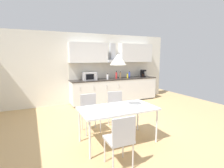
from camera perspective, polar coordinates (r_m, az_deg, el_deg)
The scene contains 17 objects.
ground_plane at distance 4.42m, azimuth -1.02°, elevation -14.46°, with size 9.30×7.96×0.02m, color tan.
wall_back at distance 6.64m, azimuth -10.55°, elevation 4.94°, with size 7.44×0.10×2.60m, color silver.
kitchen_counter at distance 6.84m, azimuth 0.98°, elevation -1.93°, with size 3.45×0.67×0.90m.
backsplash_tile at distance 7.02m, azimuth -0.11°, elevation 4.49°, with size 3.43×0.02×0.60m, color silver.
upper_wall_cabinets at distance 6.86m, azimuth 0.45°, elevation 10.07°, with size 3.43×0.40×0.73m.
microwave at distance 6.38m, azimuth -7.34°, elevation 2.53°, with size 0.48×0.35×0.28m.
coffee_maker at distance 7.44m, azimuth 10.02°, elevation 3.45°, with size 0.18×0.19×0.30m.
bottle_white at distance 6.57m, azimuth -1.45°, elevation 2.42°, with size 0.08×0.08×0.23m.
bottle_red at distance 6.80m, azimuth 1.43°, elevation 2.87°, with size 0.07×0.07×0.29m.
bottle_blue at distance 7.08m, azimuth 5.69°, elevation 2.98°, with size 0.07×0.07×0.27m.
bottle_yellow at distance 6.98m, azimuth 5.11°, elevation 2.68°, with size 0.07×0.07×0.20m.
bottle_brown at distance 6.88m, azimuth 2.75°, elevation 2.86°, with size 0.07×0.07×0.27m.
dining_table at distance 3.55m, azimuth 1.96°, elevation -8.45°, with size 1.54×0.82×0.73m.
chair_far_right at distance 4.42m, azimuth 1.41°, elevation -7.00°, with size 0.43×0.43×0.87m.
chair_near_left at distance 2.81m, azimuth 2.90°, elevation -16.74°, with size 0.41×0.41×0.87m.
chair_far_left at distance 4.18m, azimuth -7.31°, elevation -8.05°, with size 0.41×0.41×0.87m.
pendant_lamp at distance 3.39m, azimuth 2.05°, elevation 8.12°, with size 0.32×0.32×0.22m, color silver.
Camera 1 is at (-1.63, -3.72, 1.75)m, focal length 28.00 mm.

